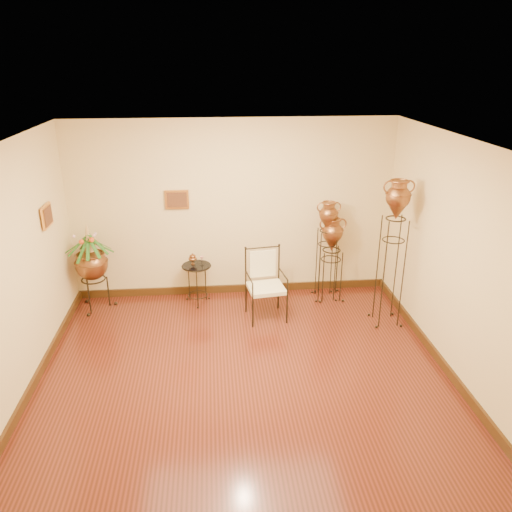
{
  "coord_description": "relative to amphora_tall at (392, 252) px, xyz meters",
  "views": [
    {
      "loc": [
        -0.33,
        -4.96,
        3.63
      ],
      "look_at": [
        0.25,
        1.3,
        1.1
      ],
      "focal_mm": 35.0,
      "sensor_mm": 36.0,
      "label": 1
    }
  ],
  "objects": [
    {
      "name": "amphora_mid",
      "position": [
        -0.72,
        0.86,
        -0.28
      ],
      "size": [
        0.47,
        0.47,
        1.61
      ],
      "rotation": [
        0.0,
        0.0,
        0.38
      ],
      "color": "black",
      "rests_on": "ground"
    },
    {
      "name": "planter_urn",
      "position": [
        -4.3,
        0.83,
        -0.31
      ],
      "size": [
        0.78,
        0.78,
        1.4
      ],
      "rotation": [
        0.0,
        0.0,
        -0.05
      ],
      "color": "black",
      "rests_on": "ground"
    },
    {
      "name": "amphora_short",
      "position": [
        -0.64,
        0.86,
        -0.42
      ],
      "size": [
        0.42,
        0.42,
        1.36
      ],
      "rotation": [
        0.0,
        0.0,
        -0.02
      ],
      "color": "black",
      "rests_on": "ground"
    },
    {
      "name": "side_table",
      "position": [
        -2.74,
        0.86,
        -0.76
      ],
      "size": [
        0.56,
        0.56,
        0.81
      ],
      "rotation": [
        0.0,
        0.0,
        -0.35
      ],
      "color": "black",
      "rests_on": "ground"
    },
    {
      "name": "amphora_tall",
      "position": [
        0.0,
        0.0,
        0.0
      ],
      "size": [
        0.54,
        0.54,
        2.14
      ],
      "rotation": [
        0.0,
        0.0,
        0.37
      ],
      "color": "black",
      "rests_on": "ground"
    },
    {
      "name": "room_shell",
      "position": [
        -2.16,
        -1.28,
        0.64
      ],
      "size": [
        5.02,
        5.02,
        2.81
      ],
      "color": "beige",
      "rests_on": "ground"
    },
    {
      "name": "ground",
      "position": [
        -2.15,
        -1.29,
        -1.09
      ],
      "size": [
        5.0,
        5.0,
        0.0
      ],
      "primitive_type": "plane",
      "color": "#5D2016",
      "rests_on": "ground"
    },
    {
      "name": "armchair",
      "position": [
        -1.73,
        0.28,
        -0.57
      ],
      "size": [
        0.66,
        0.62,
        1.04
      ],
      "rotation": [
        0.0,
        0.0,
        0.14
      ],
      "color": "black",
      "rests_on": "ground"
    }
  ]
}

